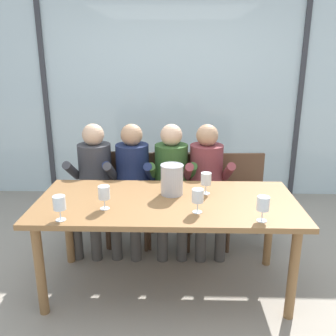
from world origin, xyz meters
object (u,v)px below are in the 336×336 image
person_navy_polo (131,178)px  person_olive_shirt (171,178)px  ice_bucket_primary (172,179)px  wine_glass_center_pour (198,197)px  wine_glass_spare_empty (59,204)px  wine_glass_by_right_taster (104,194)px  dining_table (167,210)px  person_maroon_top (207,179)px  chair_left_of_center (132,190)px  wine_glass_by_left_taster (263,205)px  chair_center (172,191)px  wine_glass_near_bucket (206,179)px  chair_right_of_center (203,190)px  chair_near_curtain (99,189)px  chair_near_window_right (244,192)px  person_charcoal_jacket (93,178)px

person_navy_polo → person_olive_shirt: (0.39, -0.00, 0.00)m
ice_bucket_primary → wine_glass_center_pour: (0.19, -0.35, -0.01)m
ice_bucket_primary → wine_glass_spare_empty: 0.90m
ice_bucket_primary → wine_glass_by_right_taster: size_ratio=1.41×
dining_table → person_maroon_top: size_ratio=1.66×
dining_table → chair_left_of_center: bearing=114.2°
ice_bucket_primary → wine_glass_by_left_taster: bearing=-37.9°
chair_center → wine_glass_spare_empty: size_ratio=5.08×
chair_left_of_center → wine_glass_near_bucket: bearing=-40.6°
wine_glass_by_left_taster → dining_table: bearing=152.2°
chair_right_of_center → wine_glass_by_left_taster: (0.31, -1.22, 0.36)m
person_navy_polo → wine_glass_by_left_taster: person_navy_polo is taller
chair_left_of_center → wine_glass_center_pour: 1.28m
chair_near_curtain → person_maroon_top: (1.09, -0.16, 0.17)m
chair_near_window_right → wine_glass_center_pour: wine_glass_center_pour is taller
chair_near_curtain → person_charcoal_jacket: size_ratio=0.73×
person_maroon_top → chair_near_window_right: bearing=12.9°
chair_right_of_center → person_charcoal_jacket: person_charcoal_jacket is taller
chair_center → wine_glass_by_left_taster: bearing=-56.4°
wine_glass_by_right_taster → wine_glass_spare_empty: bearing=-143.3°
chair_near_curtain → wine_glass_center_pour: bearing=-41.5°
person_charcoal_jacket → wine_glass_by_right_taster: 0.96m
wine_glass_center_pour → dining_table: bearing=136.3°
wine_glass_by_right_taster → chair_near_window_right: bearing=40.4°
chair_left_of_center → ice_bucket_primary: size_ratio=3.60×
chair_near_curtain → person_charcoal_jacket: (-0.01, -0.16, 0.17)m
chair_near_curtain → person_charcoal_jacket: 0.24m
person_maroon_top → wine_glass_center_pour: 0.97m
chair_near_curtain → chair_right_of_center: (1.06, -0.01, 0.00)m
wine_glass_spare_empty → person_maroon_top: bearing=45.5°
wine_glass_by_right_taster → chair_right_of_center: bearing=53.2°
chair_left_of_center → wine_glass_center_pour: size_ratio=5.08×
chair_center → ice_bucket_primary: 0.80m
chair_near_curtain → chair_near_window_right: size_ratio=1.00×
chair_left_of_center → chair_center: 0.41m
wine_glass_center_pour → wine_glass_by_right_taster: bearing=176.3°
dining_table → person_olive_shirt: (0.02, 0.73, 0.01)m
wine_glass_near_bucket → ice_bucket_primary: bearing=-176.4°
chair_near_curtain → chair_left_of_center: 0.34m
chair_right_of_center → chair_near_window_right: bearing=-12.3°
person_navy_polo → wine_glass_near_bucket: size_ratio=6.91×
person_olive_shirt → wine_glass_near_bucket: 0.67m
chair_left_of_center → wine_glass_by_left_taster: bearing=-44.4°
ice_bucket_primary → wine_glass_by_left_taster: ice_bucket_primary is taller
person_charcoal_jacket → person_navy_polo: bearing=3.9°
dining_table → chair_near_window_right: size_ratio=2.26×
dining_table → wine_glass_near_bucket: wine_glass_near_bucket is taller
wine_glass_spare_empty → chair_center: bearing=58.6°
wine_glass_center_pour → person_navy_polo: bearing=122.0°
person_navy_polo → wine_glass_by_right_taster: (-0.08, -0.90, 0.19)m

